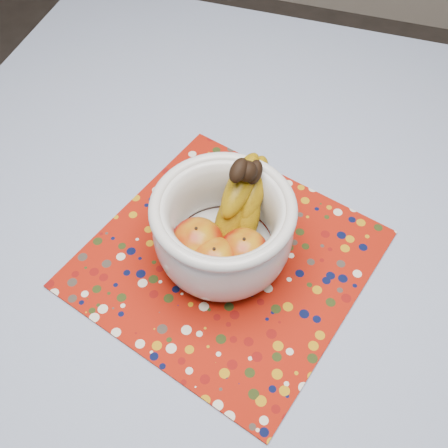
% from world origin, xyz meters
% --- Properties ---
extents(table, '(1.20, 1.20, 0.75)m').
position_xyz_m(table, '(0.00, 0.00, 0.67)').
color(table, brown).
rests_on(table, ground).
extents(tablecloth, '(1.32, 1.32, 0.01)m').
position_xyz_m(tablecloth, '(0.00, 0.00, 0.76)').
color(tablecloth, '#6678AA').
rests_on(tablecloth, table).
extents(placemat, '(0.54, 0.54, 0.00)m').
position_xyz_m(placemat, '(-0.00, -0.08, 0.76)').
color(placemat, maroon).
rests_on(placemat, tablecloth).
extents(fruit_bowl, '(0.23, 0.24, 0.18)m').
position_xyz_m(fruit_bowl, '(-0.01, -0.07, 0.84)').
color(fruit_bowl, silver).
rests_on(fruit_bowl, placemat).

